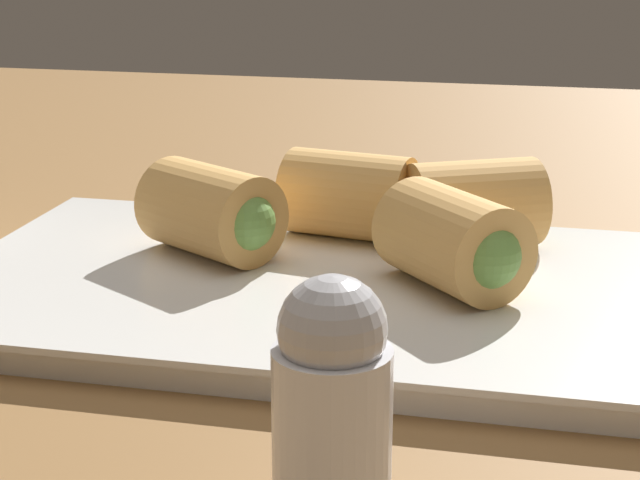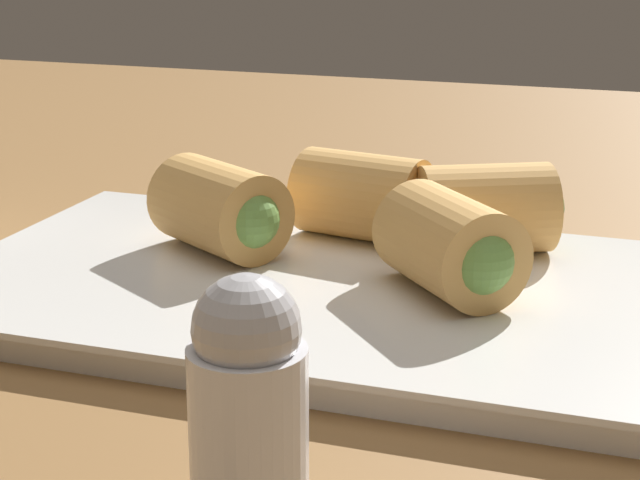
# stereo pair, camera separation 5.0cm
# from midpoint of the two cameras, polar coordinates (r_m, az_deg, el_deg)

# --- Properties ---
(table_surface) EXTENTS (1.80, 1.40, 0.02)m
(table_surface) POSITION_cam_midpoint_polar(r_m,az_deg,el_deg) (0.50, -6.04, -4.90)
(table_surface) COLOR olive
(table_surface) RESTS_ON ground
(serving_plate) EXTENTS (0.35, 0.21, 0.01)m
(serving_plate) POSITION_cam_midpoint_polar(r_m,az_deg,el_deg) (0.50, -2.86, -2.81)
(serving_plate) COLOR silver
(serving_plate) RESTS_ON table_surface
(roll_front_left) EXTENTS (0.08, 0.08, 0.04)m
(roll_front_left) POSITION_cam_midpoint_polar(r_m,az_deg,el_deg) (0.47, 4.37, -0.18)
(roll_front_left) COLOR #DBA356
(roll_front_left) RESTS_ON serving_plate
(roll_front_right) EXTENTS (0.08, 0.07, 0.04)m
(roll_front_right) POSITION_cam_midpoint_polar(r_m,az_deg,el_deg) (0.53, -8.30, 1.42)
(roll_front_right) COLOR #DBA356
(roll_front_right) RESTS_ON serving_plate
(roll_back_left) EXTENTS (0.08, 0.07, 0.04)m
(roll_back_left) POSITION_cam_midpoint_polar(r_m,az_deg,el_deg) (0.54, 6.00, 1.88)
(roll_back_left) COLOR #DBA356
(roll_back_left) RESTS_ON serving_plate
(roll_back_right) EXTENTS (0.08, 0.06, 0.04)m
(roll_back_right) POSITION_cam_midpoint_polar(r_m,az_deg,el_deg) (0.55, -0.63, 2.33)
(roll_back_right) COLOR #DBA356
(roll_back_right) RESTS_ON serving_plate
(spoon) EXTENTS (0.18, 0.10, 0.01)m
(spoon) POSITION_cam_midpoint_polar(r_m,az_deg,el_deg) (0.64, -0.68, 1.56)
(spoon) COLOR silver
(spoon) RESTS_ON table_surface
(salt_shaker) EXTENTS (0.03, 0.03, 0.09)m
(salt_shaker) POSITION_cam_midpoint_polar(r_m,az_deg,el_deg) (0.29, -4.35, -10.29)
(salt_shaker) COLOR silver
(salt_shaker) RESTS_ON table_surface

